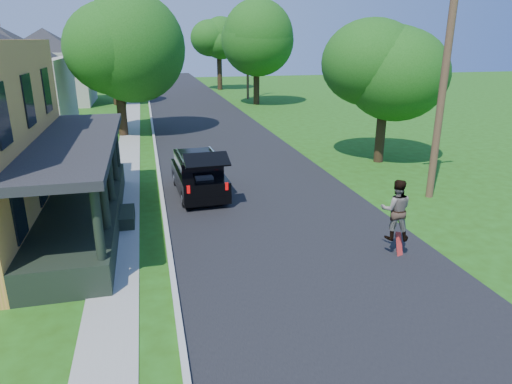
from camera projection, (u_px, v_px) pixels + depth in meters
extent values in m
plane|color=#244E0F|center=(334.00, 290.00, 11.91)|extent=(140.00, 140.00, 0.00)
cube|color=black|center=(216.00, 137.00, 30.33)|extent=(8.00, 120.00, 0.02)
cube|color=#ACADA7|center=(154.00, 140.00, 29.44)|extent=(0.15, 120.00, 0.12)
cube|color=#96968E|center=(129.00, 141.00, 29.09)|extent=(1.30, 120.00, 0.03)
cube|color=#96968E|center=(0.00, 234.00, 15.33)|extent=(6.50, 1.20, 0.03)
cube|color=black|center=(83.00, 214.00, 15.79)|extent=(2.40, 10.00, 0.90)
cube|color=black|center=(74.00, 142.00, 14.97)|extent=(2.60, 10.30, 0.25)
cube|color=beige|center=(4.00, 98.00, 30.23)|extent=(8.00, 8.00, 5.00)
cube|color=beige|center=(49.00, 78.00, 44.97)|extent=(8.00, 8.00, 5.00)
pyramid|color=black|center=(42.00, 28.00, 43.46)|extent=(12.78, 12.78, 2.20)
cube|color=black|center=(199.00, 179.00, 19.08)|extent=(2.00, 4.38, 0.83)
cube|color=black|center=(198.00, 163.00, 19.00)|extent=(1.78, 2.74, 0.54)
cube|color=black|center=(197.00, 156.00, 18.91)|extent=(1.82, 2.83, 0.08)
cube|color=black|center=(207.00, 160.00, 16.73)|extent=(1.70, 0.97, 0.37)
cube|color=#2D2D32|center=(204.00, 181.00, 17.81)|extent=(0.71, 0.62, 0.44)
cube|color=silver|center=(180.00, 155.00, 18.69)|extent=(0.16, 2.37, 0.06)
cube|color=silver|center=(214.00, 153.00, 19.07)|extent=(0.16, 2.37, 0.06)
cube|color=#990505|center=(188.00, 190.00, 16.86)|extent=(0.12, 0.06, 0.29)
cube|color=#990505|center=(227.00, 186.00, 17.24)|extent=(0.12, 0.06, 0.29)
cylinder|color=black|center=(176.00, 178.00, 20.27)|extent=(0.26, 0.68, 0.67)
cylinder|color=black|center=(211.00, 175.00, 20.68)|extent=(0.26, 0.68, 0.67)
cylinder|color=black|center=(185.00, 199.00, 17.68)|extent=(0.26, 0.68, 0.67)
cylinder|color=black|center=(225.00, 195.00, 18.09)|extent=(0.26, 0.68, 0.67)
imported|color=black|center=(396.00, 210.00, 13.38)|extent=(1.09, 0.97, 1.84)
cube|color=#9A120D|center=(399.00, 245.00, 13.83)|extent=(0.30, 0.46, 0.73)
cylinder|color=black|center=(122.00, 113.00, 30.45)|extent=(0.79, 0.79, 3.02)
sphere|color=#276C1C|center=(117.00, 58.00, 29.32)|extent=(7.89, 7.89, 6.09)
sphere|color=#276C1C|center=(123.00, 36.00, 28.87)|extent=(6.84, 6.84, 5.28)
sphere|color=#276C1C|center=(105.00, 47.00, 29.15)|extent=(7.01, 7.01, 5.41)
cylinder|color=black|center=(115.00, 88.00, 44.64)|extent=(0.62, 0.62, 3.18)
sphere|color=#276C1C|center=(112.00, 54.00, 43.62)|extent=(5.59, 5.59, 4.80)
sphere|color=#276C1C|center=(115.00, 43.00, 43.18)|extent=(4.85, 4.85, 4.16)
sphere|color=#276C1C|center=(106.00, 48.00, 43.60)|extent=(4.97, 4.97, 4.27)
cylinder|color=black|center=(380.00, 135.00, 23.87)|extent=(0.52, 0.52, 2.88)
sphere|color=#276C1C|center=(386.00, 76.00, 22.92)|extent=(4.83, 4.83, 4.62)
sphere|color=#276C1C|center=(397.00, 55.00, 22.41)|extent=(4.18, 4.18, 4.01)
sphere|color=#276C1C|center=(375.00, 66.00, 23.01)|extent=(4.29, 4.29, 4.11)
cylinder|color=black|center=(256.00, 85.00, 44.84)|extent=(0.79, 0.79, 3.78)
sphere|color=#276C1C|center=(256.00, 42.00, 43.57)|extent=(8.27, 8.27, 6.26)
sphere|color=#276C1C|center=(262.00, 27.00, 43.13)|extent=(7.16, 7.16, 5.43)
sphere|color=#276C1C|center=(249.00, 35.00, 43.36)|extent=(7.35, 7.35, 5.57)
cylinder|color=black|center=(220.00, 74.00, 57.67)|extent=(0.76, 0.76, 3.97)
sphere|color=#276C1C|center=(219.00, 43.00, 56.47)|extent=(6.44, 6.44, 5.29)
sphere|color=#276C1C|center=(222.00, 33.00, 55.77)|extent=(5.58, 5.58, 4.59)
sphere|color=#276C1C|center=(215.00, 38.00, 56.71)|extent=(5.73, 5.73, 4.71)
cylinder|color=#513925|center=(444.00, 83.00, 17.45)|extent=(0.31, 0.31, 9.26)
cylinder|color=#513925|center=(248.00, 54.00, 48.07)|extent=(0.29, 0.29, 9.30)
cube|color=#513925|center=(247.00, 13.00, 46.78)|extent=(1.64, 0.29, 0.12)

